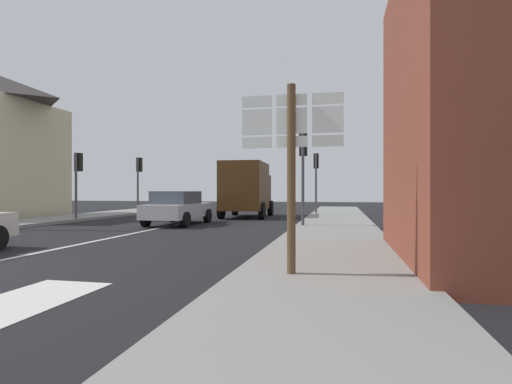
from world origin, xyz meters
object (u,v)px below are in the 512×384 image
at_px(traffic_light_far_left, 139,172).
at_px(sedan_far, 178,207).
at_px(traffic_light_near_right, 303,158).
at_px(route_sign_post, 291,158).
at_px(traffic_light_far_right, 316,170).
at_px(delivery_truck, 247,188).
at_px(traffic_light_near_left, 78,171).

bearing_deg(traffic_light_far_left, sedan_far, -51.29).
relative_size(sedan_far, traffic_light_near_right, 1.11).
height_order(sedan_far, route_sign_post, route_sign_post).
distance_m(route_sign_post, traffic_light_far_right, 18.04).
relative_size(delivery_truck, traffic_light_near_right, 1.35).
bearing_deg(traffic_light_far_right, route_sign_post, -87.87).
distance_m(sedan_far, traffic_light_far_right, 9.88).
xyz_separation_m(sedan_far, traffic_light_far_left, (-5.64, 7.04, 1.92)).
xyz_separation_m(delivery_truck, route_sign_post, (4.41, -15.58, 0.35)).
height_order(sedan_far, traffic_light_near_right, traffic_light_near_right).
xyz_separation_m(traffic_light_near_left, traffic_light_far_left, (-0.00, 6.10, 0.20)).
xyz_separation_m(sedan_far, traffic_light_near_right, (5.55, -0.63, 2.04)).
xyz_separation_m(delivery_truck, traffic_light_near_left, (-7.45, -4.56, 0.83)).
bearing_deg(traffic_light_near_left, route_sign_post, -42.89).
xyz_separation_m(route_sign_post, traffic_light_near_left, (-11.86, 11.02, 0.48)).
xyz_separation_m(traffic_light_near_right, traffic_light_far_left, (-11.19, 7.67, -0.12)).
bearing_deg(traffic_light_far_left, delivery_truck, -11.69).
relative_size(traffic_light_far_left, traffic_light_far_right, 0.96).
bearing_deg(delivery_truck, traffic_light_far_left, 168.31).
relative_size(route_sign_post, traffic_light_near_left, 0.95).
bearing_deg(sedan_far, route_sign_post, -58.33).
distance_m(sedan_far, route_sign_post, 11.91).
distance_m(route_sign_post, traffic_light_near_left, 16.20).
bearing_deg(traffic_light_near_right, route_sign_post, -85.94).
bearing_deg(route_sign_post, traffic_light_far_right, 92.13).
bearing_deg(delivery_truck, traffic_light_near_left, -148.52).
bearing_deg(traffic_light_near_left, traffic_light_near_right, -7.95).
xyz_separation_m(delivery_truck, traffic_light_far_left, (-7.45, 1.54, 1.03)).
relative_size(route_sign_post, traffic_light_far_left, 0.88).
bearing_deg(traffic_light_near_right, sedan_far, 173.53).
relative_size(traffic_light_near_left, traffic_light_near_right, 0.89).
bearing_deg(route_sign_post, traffic_light_near_right, 94.06).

